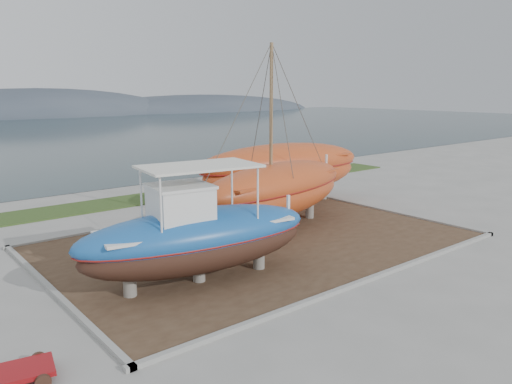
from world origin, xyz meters
TOP-DOWN VIEW (x-y plane):
  - ground at (0.00, 0.00)m, footprint 140.00×140.00m
  - dirt_patch at (0.00, 4.00)m, footprint 18.00×12.00m
  - curb_frame at (0.00, 4.00)m, footprint 18.60×12.60m
  - grass_strip at (0.00, 15.50)m, footprint 44.00×3.00m
  - blue_caique at (-4.73, 1.65)m, footprint 8.98×3.87m
  - white_dinghy at (-4.89, 5.21)m, footprint 4.90×3.11m
  - orange_sailboat at (1.90, 4.96)m, footprint 10.31×4.79m
  - orange_bare_hull at (5.62, 8.71)m, footprint 11.12×4.63m
  - red_trailer at (-11.43, -0.92)m, footprint 2.64×1.67m

SIDE VIEW (x-z plane):
  - ground at x=0.00m, z-range 0.00..0.00m
  - dirt_patch at x=0.00m, z-range 0.00..0.06m
  - grass_strip at x=0.00m, z-range 0.00..0.08m
  - curb_frame at x=0.00m, z-range 0.00..0.15m
  - red_trailer at x=-11.43m, z-range 0.00..0.35m
  - white_dinghy at x=-4.89m, z-range 0.06..1.44m
  - orange_bare_hull at x=5.62m, z-range 0.06..3.60m
  - blue_caique at x=-4.73m, z-range 0.06..4.24m
  - orange_sailboat at x=1.90m, z-range 0.06..8.83m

